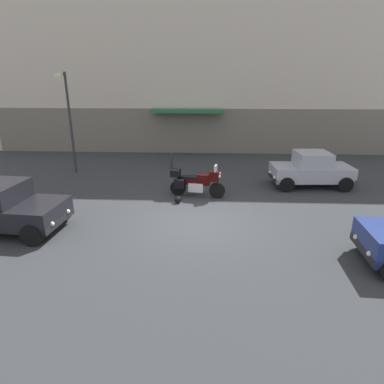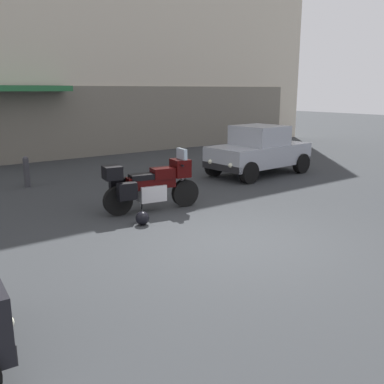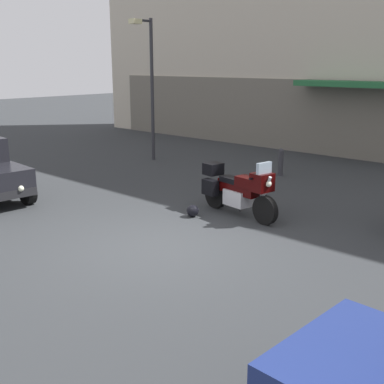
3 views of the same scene
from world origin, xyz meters
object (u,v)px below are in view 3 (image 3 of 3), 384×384
Objects in this scene: motorcycle at (238,189)px; helmet at (193,211)px; streetlamp_curbside at (149,76)px; bollard_curbside at (281,161)px.

helmet is (-0.69, -0.78, -0.48)m from motorcycle.
bollard_curbside is (4.84, 0.97, -2.50)m from streetlamp_curbside.
streetlamp_curbside is 5.54m from bollard_curbside.
streetlamp_curbside is (-6.32, 3.21, 2.34)m from motorcycle.
streetlamp_curbside is (-5.63, 3.99, 2.82)m from helmet.
helmet is 7.46m from streetlamp_curbside.
motorcycle is 2.60× the size of bollard_curbside.
streetlamp_curbside is at bearing -168.71° from bollard_curbside.
bollard_curbside reaches higher than helmet.
helmet is at bearing -80.99° from bollard_curbside.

